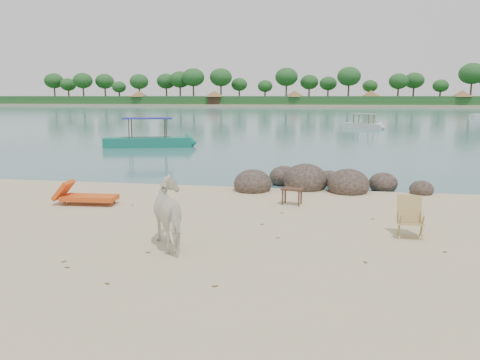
{
  "coord_description": "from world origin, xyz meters",
  "views": [
    {
      "loc": [
        1.62,
        -9.5,
        3.1
      ],
      "look_at": [
        -0.36,
        2.0,
        1.0
      ],
      "focal_mm": 35.0,
      "sensor_mm": 36.0,
      "label": 1
    }
  ],
  "objects_px": {
    "lounge_chair": "(89,196)",
    "boat_near": "(148,122)",
    "side_table": "(292,197)",
    "deck_chair": "(411,219)",
    "boulders": "(315,183)",
    "cow": "(174,214)"
  },
  "relations": [
    {
      "from": "deck_chair",
      "to": "side_table",
      "type": "bearing_deg",
      "value": 138.19
    },
    {
      "from": "lounge_chair",
      "to": "boat_near",
      "type": "distance_m",
      "value": 16.31
    },
    {
      "from": "boulders",
      "to": "boat_near",
      "type": "distance_m",
      "value": 16.16
    },
    {
      "from": "side_table",
      "to": "deck_chair",
      "type": "xyz_separation_m",
      "value": [
        2.76,
        -2.75,
        0.21
      ]
    },
    {
      "from": "side_table",
      "to": "lounge_chair",
      "type": "relative_size",
      "value": 0.3
    },
    {
      "from": "cow",
      "to": "boat_near",
      "type": "distance_m",
      "value": 20.47
    },
    {
      "from": "deck_chair",
      "to": "boulders",
      "type": "bearing_deg",
      "value": 115.25
    },
    {
      "from": "cow",
      "to": "deck_chair",
      "type": "xyz_separation_m",
      "value": [
        4.94,
        1.44,
        -0.26
      ]
    },
    {
      "from": "boulders",
      "to": "lounge_chair",
      "type": "distance_m",
      "value": 7.24
    },
    {
      "from": "lounge_chair",
      "to": "deck_chair",
      "type": "bearing_deg",
      "value": -15.22
    },
    {
      "from": "side_table",
      "to": "deck_chair",
      "type": "distance_m",
      "value": 3.9
    },
    {
      "from": "deck_chair",
      "to": "cow",
      "type": "bearing_deg",
      "value": -160.66
    },
    {
      "from": "boulders",
      "to": "deck_chair",
      "type": "relative_size",
      "value": 7.17
    },
    {
      "from": "cow",
      "to": "lounge_chair",
      "type": "bearing_deg",
      "value": -76.82
    },
    {
      "from": "boulders",
      "to": "side_table",
      "type": "relative_size",
      "value": 10.93
    },
    {
      "from": "deck_chair",
      "to": "boat_near",
      "type": "relative_size",
      "value": 0.15
    },
    {
      "from": "side_table",
      "to": "deck_chair",
      "type": "height_order",
      "value": "deck_chair"
    },
    {
      "from": "lounge_chair",
      "to": "boat_near",
      "type": "relative_size",
      "value": 0.32
    },
    {
      "from": "side_table",
      "to": "boat_near",
      "type": "distance_m",
      "value": 17.81
    },
    {
      "from": "lounge_chair",
      "to": "boat_near",
      "type": "height_order",
      "value": "boat_near"
    },
    {
      "from": "cow",
      "to": "boat_near",
      "type": "height_order",
      "value": "boat_near"
    },
    {
      "from": "boulders",
      "to": "lounge_chair",
      "type": "relative_size",
      "value": 3.31
    }
  ]
}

